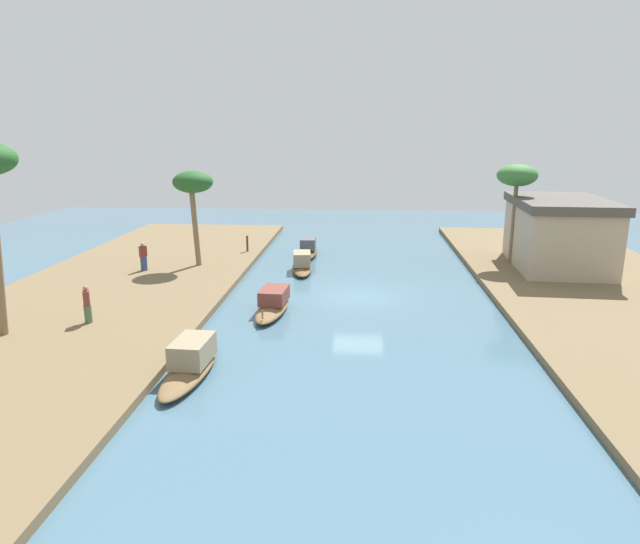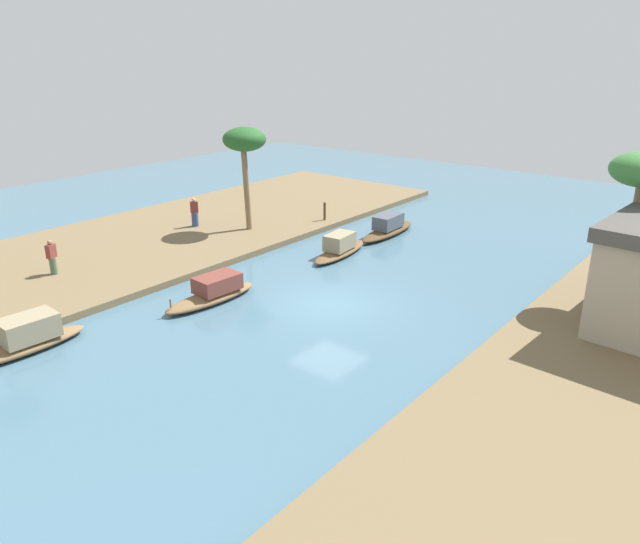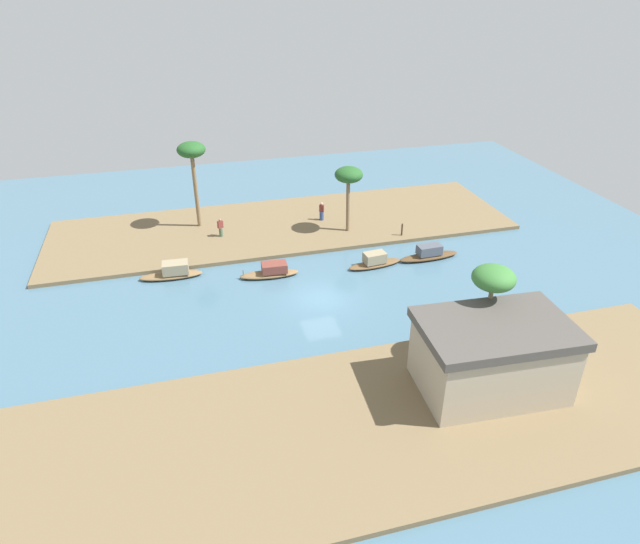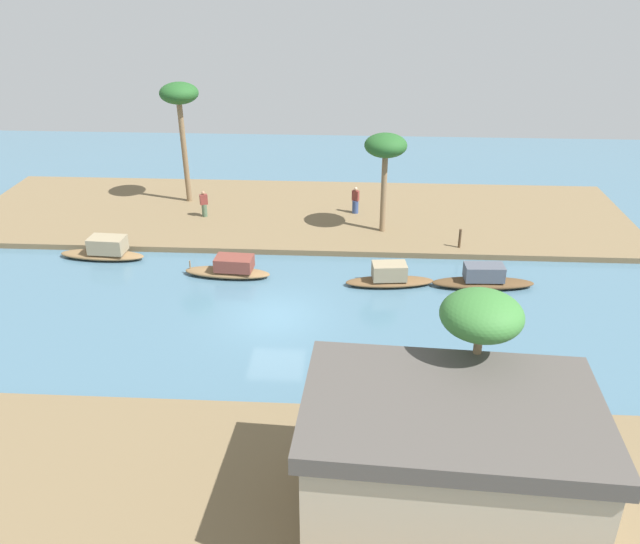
{
  "view_description": "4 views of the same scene",
  "coord_description": "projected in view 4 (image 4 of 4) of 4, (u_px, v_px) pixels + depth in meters",
  "views": [
    {
      "loc": [
        26.57,
        0.04,
        7.95
      ],
      "look_at": [
        -1.89,
        -2.06,
        0.76
      ],
      "focal_mm": 31.38,
      "sensor_mm": 36.0,
      "label": 1
    },
    {
      "loc": [
        17.41,
        13.61,
        9.61
      ],
      "look_at": [
        -1.23,
        -1.47,
        0.69
      ],
      "focal_mm": 33.77,
      "sensor_mm": 36.0,
      "label": 2
    },
    {
      "loc": [
        8.47,
        30.99,
        19.76
      ],
      "look_at": [
        -0.62,
        -2.51,
        0.6
      ],
      "focal_mm": 31.08,
      "sensor_mm": 36.0,
      "label": 3
    },
    {
      "loc": [
        -3.41,
        24.91,
        14.46
      ],
      "look_at": [
        -1.81,
        -2.71,
        0.92
      ],
      "focal_mm": 36.93,
      "sensor_mm": 36.0,
      "label": 4
    }
  ],
  "objects": [
    {
      "name": "person_by_mooring",
      "position": [
        204.0,
        204.0,
        38.63
      ],
      "size": [
        0.5,
        0.4,
        1.56
      ],
      "rotation": [
        0.0,
        0.0,
        3.57
      ],
      "color": "#4C664C",
      "rests_on": "riverbank_left"
    },
    {
      "name": "palm_tree_left_far",
      "position": [
        179.0,
        99.0,
        38.46
      ],
      "size": [
        2.28,
        2.28,
        7.32
      ],
      "color": "#7F6647",
      "rests_on": "riverbank_left"
    },
    {
      "name": "sampan_with_tall_canopy",
      "position": [
        230.0,
        269.0,
        32.28
      ],
      "size": [
        4.33,
        1.47,
        1.06
      ],
      "rotation": [
        0.0,
        0.0,
        -0.07
      ],
      "color": "brown",
      "rests_on": "river_water"
    },
    {
      "name": "sampan_midstream",
      "position": [
        390.0,
        277.0,
        31.43
      ],
      "size": [
        4.34,
        1.58,
        1.13
      ],
      "rotation": [
        0.0,
        0.0,
        0.1
      ],
      "color": "brown",
      "rests_on": "river_water"
    },
    {
      "name": "palm_tree_left_near",
      "position": [
        386.0,
        148.0,
        34.99
      ],
      "size": [
        2.29,
        2.29,
        5.49
      ],
      "color": "#7F6647",
      "rests_on": "riverbank_left"
    },
    {
      "name": "palm_tree_right_tall",
      "position": [
        481.0,
        319.0,
        18.04
      ],
      "size": [
        2.31,
        2.31,
        5.82
      ],
      "color": "#7F6647",
      "rests_on": "riverbank_right"
    },
    {
      "name": "riverbank_right",
      "position": [
        222.0,
        537.0,
        17.83
      ],
      "size": [
        38.96,
        11.51,
        0.3
      ],
      "primitive_type": "cube",
      "color": "brown",
      "rests_on": "ground"
    },
    {
      "name": "mooring_post",
      "position": [
        460.0,
        238.0,
        34.65
      ],
      "size": [
        0.14,
        0.14,
        1.04
      ],
      "primitive_type": "cylinder",
      "color": "#4C3823",
      "rests_on": "riverbank_left"
    },
    {
      "name": "sampan_upstream_small",
      "position": [
        483.0,
        279.0,
        31.26
      ],
      "size": [
        4.89,
        1.38,
        1.14
      ],
      "rotation": [
        0.0,
        0.0,
        0.04
      ],
      "color": "brown",
      "rests_on": "river_water"
    },
    {
      "name": "riverbank_left",
      "position": [
        299.0,
        214.0,
        39.78
      ],
      "size": [
        38.96,
        11.51,
        0.3
      ],
      "primitive_type": "cube",
      "color": "brown",
      "rests_on": "ground"
    },
    {
      "name": "riverside_building",
      "position": [
        447.0,
        462.0,
        17.35
      ],
      "size": [
        7.89,
        5.37,
        3.97
      ],
      "rotation": [
        0.0,
        0.0,
        -0.06
      ],
      "color": "tan",
      "rests_on": "riverbank_right"
    },
    {
      "name": "sampan_foreground",
      "position": [
        105.0,
        250.0,
        34.13
      ],
      "size": [
        4.53,
        1.44,
        1.2
      ],
      "rotation": [
        0.0,
        0.0,
        -0.05
      ],
      "color": "brown",
      "rests_on": "river_water"
    },
    {
      "name": "river_water",
      "position": [
        275.0,
        317.0,
        28.87
      ],
      "size": [
        63.43,
        63.43,
        0.0
      ],
      "primitive_type": "plane",
      "color": "#476B7F",
      "rests_on": "ground"
    },
    {
      "name": "person_on_near_bank",
      "position": [
        355.0,
        202.0,
        39.18
      ],
      "size": [
        0.5,
        0.5,
        1.62
      ],
      "rotation": [
        0.0,
        0.0,
        5.79
      ],
      "color": "#33477A",
      "rests_on": "riverbank_left"
    }
  ]
}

